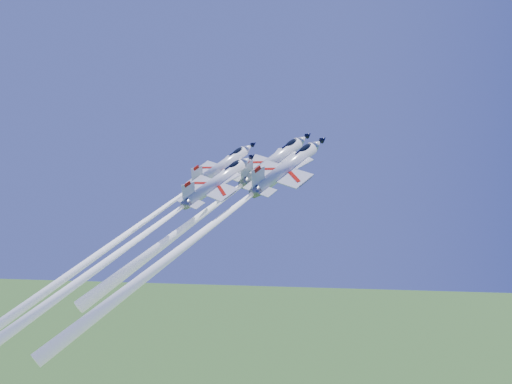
# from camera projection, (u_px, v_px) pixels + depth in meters

# --- Properties ---
(jet_lead) EXTENTS (26.95, 30.74, 33.15)m
(jet_lead) POSITION_uv_depth(u_px,v_px,m) (216.00, 204.00, 93.93)
(jet_lead) COLOR silver
(jet_left) EXTENTS (32.03, 38.11, 44.39)m
(jet_left) POSITION_uv_depth(u_px,v_px,m) (116.00, 242.00, 87.96)
(jet_left) COLOR silver
(jet_right) EXTENTS (29.49, 34.06, 37.23)m
(jet_right) POSITION_uv_depth(u_px,v_px,m) (212.00, 225.00, 85.70)
(jet_right) COLOR silver
(jet_slot) EXTENTS (28.36, 33.17, 36.76)m
(jet_slot) POSITION_uv_depth(u_px,v_px,m) (127.00, 247.00, 82.59)
(jet_slot) COLOR silver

